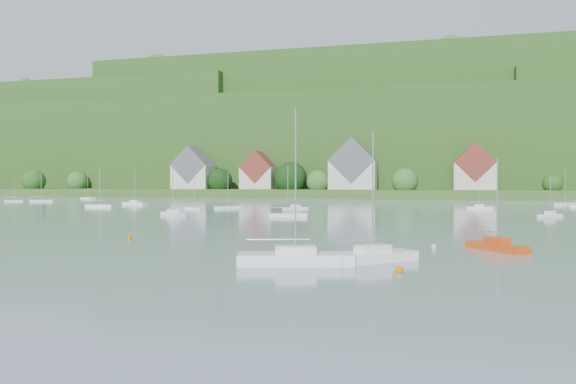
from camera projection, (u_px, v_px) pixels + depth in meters
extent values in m
cube|color=#2D4A1C|center=(344.00, 193.00, 200.32)|extent=(600.00, 60.00, 3.00)
cube|color=#1F4516|center=(365.00, 154.00, 272.73)|extent=(620.00, 160.00, 40.00)
cube|color=#1F4516|center=(88.00, 149.00, 294.60)|extent=(200.00, 120.00, 52.00)
cube|color=#1F4516|center=(384.00, 137.00, 265.31)|extent=(240.00, 130.00, 60.00)
sphere|color=#2D6625|center=(77.00, 182.00, 218.27)|extent=(8.61, 8.61, 8.61)
sphere|color=#1B4F17|center=(34.00, 181.00, 210.44)|extent=(9.03, 9.03, 9.03)
sphere|color=#2D6625|center=(318.00, 182.00, 186.27)|extent=(8.19, 8.19, 8.19)
sphere|color=#2D6625|center=(200.00, 183.00, 199.39)|extent=(6.49, 6.49, 6.49)
sphere|color=#2D6625|center=(478.00, 178.00, 181.15)|extent=(12.16, 12.16, 12.16)
sphere|color=#2D6625|center=(405.00, 181.00, 175.19)|extent=(8.73, 8.73, 8.73)
sphere|color=black|center=(220.00, 181.00, 197.20)|extent=(9.32, 9.32, 9.32)
sphere|color=#1B4F17|center=(553.00, 184.00, 166.00)|extent=(6.24, 6.24, 6.24)
sphere|color=black|center=(291.00, 178.00, 191.13)|extent=(11.92, 11.92, 11.92)
sphere|color=#2D6625|center=(104.00, 86.00, 256.24)|extent=(10.52, 10.52, 10.52)
sphere|color=#1B4F17|center=(202.00, 94.00, 281.18)|extent=(10.29, 10.29, 10.29)
sphere|color=black|center=(23.00, 100.00, 302.01)|extent=(10.31, 10.31, 10.31)
sphere|color=black|center=(14.00, 93.00, 274.41)|extent=(8.14, 8.14, 8.14)
sphere|color=#2D6625|center=(48.00, 102.00, 303.34)|extent=(7.15, 7.15, 7.15)
sphere|color=black|center=(222.00, 90.00, 265.87)|extent=(7.18, 7.18, 7.18)
sphere|color=#2D6625|center=(26.00, 87.00, 258.91)|extent=(8.89, 8.89, 8.89)
sphere|color=black|center=(14.00, 100.00, 298.78)|extent=(9.97, 9.97, 9.97)
sphere|color=#1B4F17|center=(448.00, 62.00, 243.06)|extent=(12.83, 12.83, 12.83)
sphere|color=#2D6625|center=(272.00, 67.00, 249.93)|extent=(8.18, 8.18, 8.18)
sphere|color=#1B4F17|center=(368.00, 77.00, 276.27)|extent=(12.73, 12.73, 12.73)
sphere|color=#1B4F17|center=(559.00, 51.00, 222.20)|extent=(11.50, 11.50, 11.50)
sphere|color=#1B4F17|center=(492.00, 68.00, 257.15)|extent=(14.65, 14.65, 14.65)
sphere|color=#2D6625|center=(450.00, 50.00, 220.10)|extent=(11.95, 11.95, 11.95)
sphere|color=#2D6625|center=(275.00, 81.00, 282.83)|extent=(7.07, 7.07, 7.07)
sphere|color=black|center=(350.00, 63.00, 242.15)|extent=(8.21, 8.21, 8.21)
sphere|color=#2D6625|center=(318.00, 74.00, 269.92)|extent=(12.24, 12.24, 12.24)
sphere|color=#2D6625|center=(157.00, 68.00, 257.34)|extent=(13.65, 13.65, 13.65)
sphere|color=#1B4F17|center=(540.00, 86.00, 234.52)|extent=(9.78, 9.78, 9.78)
sphere|color=#1B4F17|center=(282.00, 110.00, 269.60)|extent=(12.01, 12.01, 12.01)
sphere|color=black|center=(357.00, 109.00, 270.53)|extent=(15.72, 15.72, 15.72)
sphere|color=#1B4F17|center=(385.00, 108.00, 262.84)|extent=(10.54, 10.54, 10.54)
sphere|color=#1B4F17|center=(65.00, 126.00, 342.28)|extent=(8.18, 8.18, 8.18)
sphere|color=black|center=(80.00, 124.00, 329.29)|extent=(8.74, 8.74, 8.74)
sphere|color=black|center=(34.00, 119.00, 312.69)|extent=(15.38, 15.38, 15.38)
cube|color=beige|center=(193.00, 177.00, 200.99)|extent=(14.00, 10.00, 9.00)
cube|color=#56565D|center=(193.00, 165.00, 200.91)|extent=(14.00, 10.40, 14.00)
cube|color=beige|center=(258.00, 178.00, 196.85)|extent=(12.00, 9.00, 8.00)
cube|color=maroon|center=(258.00, 167.00, 196.78)|extent=(12.00, 9.36, 12.00)
cube|color=beige|center=(353.00, 175.00, 187.35)|extent=(16.00, 11.00, 10.00)
cube|color=#56565D|center=(353.00, 161.00, 187.27)|extent=(16.00, 11.44, 16.00)
cube|color=beige|center=(474.00, 176.00, 175.69)|extent=(13.00, 10.00, 9.00)
cube|color=maroon|center=(474.00, 162.00, 175.62)|extent=(13.00, 10.40, 13.00)
cube|color=white|center=(373.00, 257.00, 35.97)|extent=(6.02, 5.83, 0.66)
cube|color=white|center=(373.00, 249.00, 35.96)|extent=(2.55, 2.51, 0.50)
cylinder|color=silver|center=(373.00, 191.00, 35.90)|extent=(0.10, 0.10, 8.19)
cylinder|color=silver|center=(361.00, 240.00, 35.47)|extent=(2.67, 2.53, 0.08)
cube|color=white|center=(296.00, 259.00, 34.71)|extent=(7.79, 3.99, 0.75)
cube|color=white|center=(296.00, 249.00, 34.70)|extent=(2.92, 2.11, 0.50)
cylinder|color=silver|center=(296.00, 181.00, 34.62)|extent=(0.10, 0.10, 9.38)
cylinder|color=silver|center=(278.00, 240.00, 34.67)|extent=(4.00, 1.16, 0.08)
cube|color=#C8410F|center=(497.00, 247.00, 42.01)|extent=(4.45, 5.26, 0.54)
cube|color=#C8410F|center=(497.00, 241.00, 42.00)|extent=(1.98, 2.16, 0.50)
cylinder|color=silver|center=(497.00, 201.00, 41.94)|extent=(0.10, 0.10, 6.78)
cylinder|color=silver|center=(489.00, 231.00, 42.74)|extent=(1.84, 2.44, 0.08)
sphere|color=#D87000|center=(399.00, 273.00, 31.69)|extent=(0.50, 0.50, 0.50)
sphere|color=#D87000|center=(130.00, 239.00, 50.35)|extent=(0.44, 0.44, 0.44)
sphere|color=silver|center=(434.00, 248.00, 43.48)|extent=(0.43, 0.43, 0.43)
cube|color=white|center=(288.00, 215.00, 83.10)|extent=(6.15, 3.43, 0.59)
cylinder|color=silver|center=(288.00, 189.00, 83.03)|extent=(0.10, 0.10, 7.42)
cylinder|color=silver|center=(282.00, 207.00, 83.01)|extent=(3.12, 1.10, 0.08)
cube|color=white|center=(135.00, 204.00, 127.82)|extent=(6.68, 3.05, 0.65)
cube|color=white|center=(135.00, 201.00, 127.81)|extent=(2.46, 1.69, 0.50)
cylinder|color=silver|center=(135.00, 185.00, 127.74)|extent=(0.10, 0.10, 8.06)
cylinder|color=silver|center=(132.00, 198.00, 128.21)|extent=(3.49, 0.79, 0.08)
cube|color=white|center=(14.00, 201.00, 149.46)|extent=(4.76, 3.52, 0.47)
cylinder|color=silver|center=(14.00, 189.00, 149.40)|extent=(0.10, 0.10, 5.92)
cylinder|color=silver|center=(11.00, 197.00, 149.24)|extent=(2.29, 1.38, 0.08)
cube|color=white|center=(565.00, 204.00, 125.32)|extent=(5.51, 5.59, 0.61)
cylinder|color=silver|center=(565.00, 186.00, 125.25)|extent=(0.10, 0.10, 7.67)
cylinder|color=silver|center=(563.00, 199.00, 124.82)|extent=(2.41, 2.47, 0.08)
cube|color=white|center=(550.00, 216.00, 82.62)|extent=(4.23, 4.26, 0.47)
cube|color=white|center=(550.00, 213.00, 82.61)|extent=(1.81, 1.81, 0.50)
cylinder|color=silver|center=(550.00, 195.00, 82.57)|extent=(0.10, 0.10, 5.86)
cylinder|color=silver|center=(547.00, 208.00, 82.24)|extent=(1.87, 1.89, 0.08)
cube|color=white|center=(194.00, 209.00, 105.63)|extent=(4.78, 3.06, 0.46)
cylinder|color=silver|center=(194.00, 193.00, 105.58)|extent=(0.10, 0.10, 5.81)
cylinder|color=silver|center=(192.00, 203.00, 106.04)|extent=(2.37, 1.10, 0.08)
cube|color=white|center=(228.00, 207.00, 109.69)|extent=(4.81, 5.26, 0.56)
cylinder|color=silver|center=(228.00, 189.00, 109.63)|extent=(0.10, 0.10, 6.98)
cylinder|color=silver|center=(224.00, 202.00, 109.19)|extent=(2.05, 2.39, 0.08)
cube|color=white|center=(295.00, 208.00, 105.70)|extent=(4.70, 4.57, 0.51)
cube|color=white|center=(295.00, 206.00, 105.69)|extent=(1.99, 1.96, 0.50)
cylinder|color=silver|center=(295.00, 191.00, 105.64)|extent=(0.10, 0.10, 6.41)
cylinder|color=silver|center=(292.00, 203.00, 105.30)|extent=(2.10, 2.00, 0.08)
cube|color=white|center=(41.00, 201.00, 148.31)|extent=(5.90, 4.55, 0.59)
cylinder|color=silver|center=(41.00, 186.00, 148.24)|extent=(0.10, 0.10, 7.40)
cylinder|color=silver|center=(38.00, 197.00, 148.02)|extent=(2.80, 1.80, 0.08)
cube|color=white|center=(100.00, 206.00, 115.45)|extent=(6.23, 2.17, 0.61)
cylinder|color=silver|center=(100.00, 187.00, 115.38)|extent=(0.10, 0.10, 7.64)
cylinder|color=silver|center=(96.00, 200.00, 115.59)|extent=(3.36, 0.34, 0.08)
cube|color=white|center=(173.00, 214.00, 86.36)|extent=(5.62, 4.90, 0.59)
cube|color=white|center=(173.00, 211.00, 86.35)|extent=(2.32, 2.17, 0.50)
cylinder|color=silver|center=(173.00, 189.00, 86.29)|extent=(0.10, 0.10, 7.32)
cylinder|color=silver|center=(170.00, 206.00, 87.04)|extent=(2.58, 2.05, 0.08)
cube|color=white|center=(479.00, 208.00, 107.51)|extent=(5.34, 2.20, 0.52)
cube|color=white|center=(479.00, 205.00, 107.50)|extent=(1.94, 1.27, 0.50)
cylinder|color=silver|center=(479.00, 191.00, 107.44)|extent=(0.10, 0.10, 6.48)
cylinder|color=silver|center=(475.00, 202.00, 107.56)|extent=(2.83, 0.50, 0.08)
cube|color=white|center=(88.00, 198.00, 172.66)|extent=(6.47, 4.28, 0.63)
cylinder|color=silver|center=(88.00, 185.00, 172.58)|extent=(0.10, 0.10, 7.90)
cylinder|color=silver|center=(86.00, 194.00, 173.24)|extent=(3.18, 1.55, 0.08)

